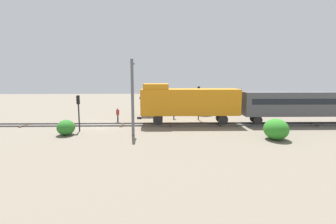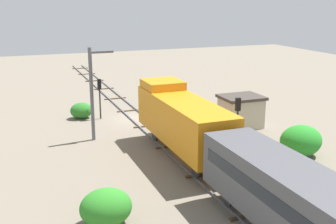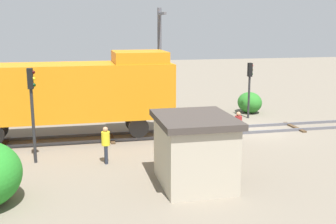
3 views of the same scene
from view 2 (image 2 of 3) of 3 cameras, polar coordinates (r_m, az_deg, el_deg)
The scene contains 13 objects.
ground_plane at distance 39.02m, azimuth -4.15°, elevation -0.86°, with size 99.89×99.89×0.00m, color #756B5B.
railway_track at distance 39.00m, azimuth -4.15°, elevation -0.76°, with size 2.40×66.59×0.16m.
locomotive at distance 28.88m, azimuth 1.84°, elevation -0.86°, with size 2.90×11.60×4.60m.
passenger_car_leading at distance 18.31m, azimuth 18.77°, elevation -12.39°, with size 2.84×14.00×3.66m.
traffic_signal_near at distance 38.68m, azimuth -9.26°, elevation 2.80°, with size 0.32×0.34×3.70m.
traffic_signal_mid at distance 28.87m, azimuth 9.38°, elevation -0.63°, with size 0.32×0.34×4.30m.
worker_near_track at distance 37.81m, azimuth 0.14°, elevation 0.23°, with size 0.38×0.38×1.70m.
worker_by_signal at distance 32.41m, azimuth 7.67°, elevation -2.48°, with size 0.38×0.38×1.70m.
catenary_mast at distance 32.61m, azimuth -10.19°, elevation 2.73°, with size 1.94×0.28×7.23m.
relay_hut at distance 36.55m, azimuth 9.84°, elevation 0.11°, with size 3.50×2.90×2.74m.
bush_near at distance 39.56m, azimuth -11.66°, elevation 0.19°, with size 2.02×1.65×1.47m, color #2A7426.
bush_mid at distance 21.12m, azimuth -8.40°, elevation -12.68°, with size 2.58×2.11×1.87m, color #2E8326.
bush_far at distance 30.85m, azimuth 17.55°, elevation -3.76°, with size 3.06×2.50×2.23m, color #268526.
Camera 2 is at (10.91, 35.89, 10.75)m, focal length 45.00 mm.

